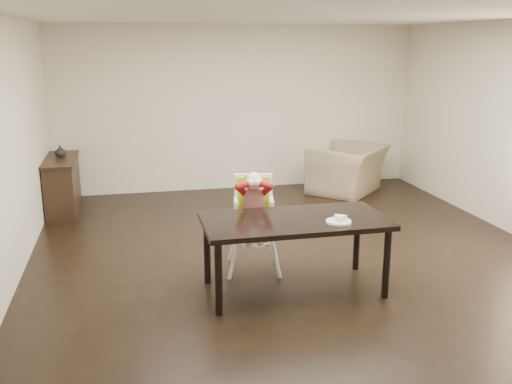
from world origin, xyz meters
TOP-DOWN VIEW (x-y plane):
  - ground at (0.00, 0.00)m, footprint 7.00×7.00m
  - room_walls at (0.00, 0.00)m, footprint 6.02×7.02m
  - dining_table at (-0.26, -0.72)m, footprint 1.80×0.90m
  - high_chair at (-0.53, -0.08)m, footprint 0.53×0.53m
  - plate at (0.12, -0.94)m, footprint 0.25×0.25m
  - armchair at (1.70, 2.80)m, footprint 1.38×1.38m
  - sideboard at (-2.78, 2.70)m, footprint 0.44×1.26m
  - vase at (-2.78, 2.79)m, footprint 0.21×0.22m

SIDE VIEW (x-z plane):
  - ground at x=0.00m, z-range 0.00..0.00m
  - sideboard at x=-2.78m, z-range 0.00..0.79m
  - armchair at x=1.70m, z-range 0.00..1.03m
  - dining_table at x=-0.26m, z-range 0.30..1.05m
  - high_chair at x=-0.53m, z-range 0.22..1.32m
  - plate at x=0.12m, z-range 0.74..0.81m
  - vase at x=-2.78m, z-range 0.79..0.96m
  - room_walls at x=0.00m, z-range 0.50..3.21m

